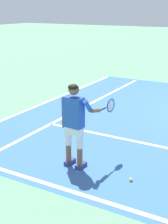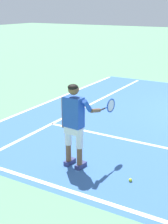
{
  "view_description": "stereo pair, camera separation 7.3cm",
  "coord_description": "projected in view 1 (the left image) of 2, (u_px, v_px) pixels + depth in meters",
  "views": [
    {
      "loc": [
        0.91,
        -10.23,
        3.11
      ],
      "look_at": [
        -2.25,
        -4.71,
        1.05
      ],
      "focal_mm": 52.76,
      "sensor_mm": 36.0,
      "label": 1
    },
    {
      "loc": [
        0.97,
        -10.19,
        3.11
      ],
      "look_at": [
        -2.25,
        -4.71,
        1.05
      ],
      "focal_mm": 52.76,
      "sensor_mm": 36.0,
      "label": 2
    }
  ],
  "objects": [
    {
      "name": "line_doubles_left",
      "position": [
        50.0,
        101.0,
        11.26
      ],
      "size": [
        0.1,
        9.06,
        0.01
      ],
      "primitive_type": "cube",
      "color": "white",
      "rests_on": "ground"
    },
    {
      "name": "tennis_player",
      "position": [
        75.0,
        120.0,
        6.39
      ],
      "size": [
        0.71,
        1.1,
        1.71
      ],
      "color": "navy",
      "rests_on": "ground"
    },
    {
      "name": "line_singles_left",
      "position": [
        84.0,
        107.0,
        10.61
      ],
      "size": [
        0.1,
        9.06,
        0.01
      ],
      "primitive_type": "cube",
      "color": "white",
      "rests_on": "ground"
    },
    {
      "name": "tennis_ball_near_feet",
      "position": [
        131.0,
        180.0,
        6.1
      ],
      "size": [
        0.07,
        0.07,
        0.07
      ],
      "primitive_type": "sphere",
      "color": "#CCE02D",
      "rests_on": "ground"
    }
  ]
}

